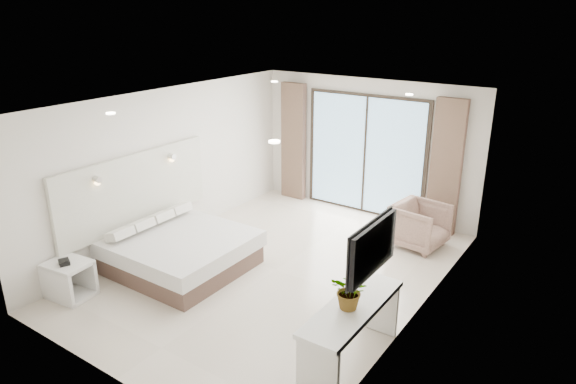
# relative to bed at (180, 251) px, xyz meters

# --- Properties ---
(ground) EXTENTS (6.20, 6.20, 0.00)m
(ground) POSITION_rel_bed_xyz_m (1.31, 0.79, -0.29)
(ground) COLOR beige
(ground) RESTS_ON ground
(room_shell) EXTENTS (4.62, 6.22, 2.72)m
(room_shell) POSITION_rel_bed_xyz_m (1.11, 1.43, 1.29)
(room_shell) COLOR silver
(room_shell) RESTS_ON ground
(bed) EXTENTS (2.00, 1.90, 0.70)m
(bed) POSITION_rel_bed_xyz_m (0.00, 0.00, 0.00)
(bed) COLOR brown
(bed) RESTS_ON ground
(nightstand) EXTENTS (0.65, 0.56, 0.55)m
(nightstand) POSITION_rel_bed_xyz_m (-0.68, -1.53, -0.02)
(nightstand) COLOR white
(nightstand) RESTS_ON ground
(phone) EXTENTS (0.22, 0.20, 0.06)m
(phone) POSITION_rel_bed_xyz_m (-0.66, -1.58, 0.29)
(phone) COLOR black
(phone) RESTS_ON nightstand
(console_desk) EXTENTS (0.53, 1.68, 0.77)m
(console_desk) POSITION_rel_bed_xyz_m (3.35, -0.54, 0.27)
(console_desk) COLOR white
(console_desk) RESTS_ON ground
(plant) EXTENTS (0.46, 0.50, 0.36)m
(plant) POSITION_rel_bed_xyz_m (3.35, -0.61, 0.65)
(plant) COLOR #33662D
(plant) RESTS_ON console_desk
(armchair) EXTENTS (0.88, 0.93, 0.86)m
(armchair) POSITION_rel_bed_xyz_m (2.86, 2.93, 0.14)
(armchair) COLOR #987363
(armchair) RESTS_ON ground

